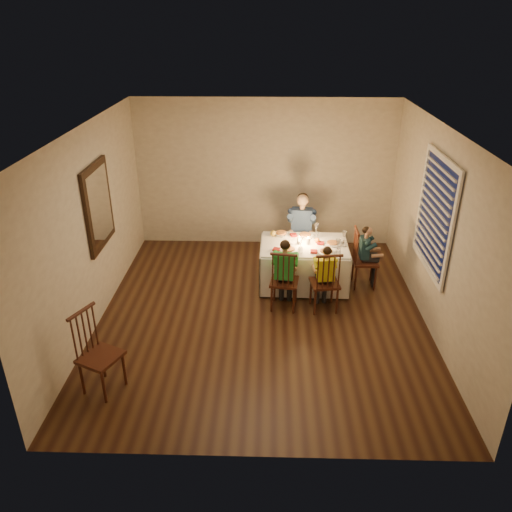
{
  "coord_description": "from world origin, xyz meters",
  "views": [
    {
      "loc": [
        0.08,
        -5.95,
        3.84
      ],
      "look_at": [
        -0.09,
        0.15,
        0.85
      ],
      "focal_mm": 35.0,
      "sensor_mm": 36.0,
      "label": 1
    }
  ],
  "objects_px": {
    "adult": "(300,263)",
    "child_teal": "(362,285)",
    "chair_near_left": "(284,307)",
    "chair_near_right": "(323,308)",
    "chair_extra": "(106,389)",
    "serving_bowl": "(281,234)",
    "chair_adult": "(300,263)",
    "dining_table": "(304,256)",
    "child_green": "(284,307)",
    "chair_end": "(362,285)",
    "child_yellow": "(323,308)"
  },
  "relations": [
    {
      "from": "chair_near_left",
      "to": "serving_bowl",
      "type": "relative_size",
      "value": 4.8
    },
    {
      "from": "chair_near_right",
      "to": "chair_adult",
      "type": "bearing_deg",
      "value": -87.31
    },
    {
      "from": "serving_bowl",
      "to": "chair_adult",
      "type": "bearing_deg",
      "value": 51.23
    },
    {
      "from": "chair_near_left",
      "to": "child_green",
      "type": "relative_size",
      "value": 0.88
    },
    {
      "from": "chair_end",
      "to": "chair_adult",
      "type": "bearing_deg",
      "value": 52.45
    },
    {
      "from": "chair_end",
      "to": "serving_bowl",
      "type": "relative_size",
      "value": 4.8
    },
    {
      "from": "child_yellow",
      "to": "chair_near_left",
      "type": "bearing_deg",
      "value": -10.05
    },
    {
      "from": "chair_near_right",
      "to": "child_yellow",
      "type": "distance_m",
      "value": 0.0
    },
    {
      "from": "adult",
      "to": "serving_bowl",
      "type": "height_order",
      "value": "serving_bowl"
    },
    {
      "from": "child_green",
      "to": "serving_bowl",
      "type": "bearing_deg",
      "value": -80.06
    },
    {
      "from": "chair_end",
      "to": "dining_table",
      "type": "bearing_deg",
      "value": 89.83
    },
    {
      "from": "chair_extra",
      "to": "child_yellow",
      "type": "bearing_deg",
      "value": -30.66
    },
    {
      "from": "chair_adult",
      "to": "chair_end",
      "type": "relative_size",
      "value": 1.0
    },
    {
      "from": "chair_near_left",
      "to": "chair_near_right",
      "type": "distance_m",
      "value": 0.57
    },
    {
      "from": "chair_end",
      "to": "child_green",
      "type": "bearing_deg",
      "value": 118.8
    },
    {
      "from": "chair_extra",
      "to": "child_green",
      "type": "relative_size",
      "value": 0.93
    },
    {
      "from": "child_teal",
      "to": "serving_bowl",
      "type": "xyz_separation_m",
      "value": [
        -1.28,
        0.3,
        0.72
      ]
    },
    {
      "from": "chair_near_right",
      "to": "serving_bowl",
      "type": "bearing_deg",
      "value": -66.77
    },
    {
      "from": "child_teal",
      "to": "serving_bowl",
      "type": "distance_m",
      "value": 1.5
    },
    {
      "from": "chair_extra",
      "to": "child_green",
      "type": "bearing_deg",
      "value": -23.54
    },
    {
      "from": "serving_bowl",
      "to": "chair_near_right",
      "type": "bearing_deg",
      "value": -59.32
    },
    {
      "from": "dining_table",
      "to": "chair_end",
      "type": "relative_size",
      "value": 1.43
    },
    {
      "from": "adult",
      "to": "child_yellow",
      "type": "bearing_deg",
      "value": -73.65
    },
    {
      "from": "dining_table",
      "to": "chair_near_right",
      "type": "bearing_deg",
      "value": -69.57
    },
    {
      "from": "child_green",
      "to": "serving_bowl",
      "type": "xyz_separation_m",
      "value": [
        -0.03,
        0.98,
        0.72
      ]
    },
    {
      "from": "chair_near_left",
      "to": "adult",
      "type": "relative_size",
      "value": 0.76
    },
    {
      "from": "chair_near_right",
      "to": "serving_bowl",
      "type": "relative_size",
      "value": 4.8
    },
    {
      "from": "dining_table",
      "to": "chair_near_right",
      "type": "distance_m",
      "value": 0.9
    },
    {
      "from": "child_yellow",
      "to": "child_teal",
      "type": "xyz_separation_m",
      "value": [
        0.68,
        0.71,
        0.0
      ]
    },
    {
      "from": "dining_table",
      "to": "chair_adult",
      "type": "distance_m",
      "value": 0.87
    },
    {
      "from": "chair_adult",
      "to": "dining_table",
      "type": "bearing_deg",
      "value": -83.4
    },
    {
      "from": "chair_near_left",
      "to": "chair_end",
      "type": "height_order",
      "value": "same"
    },
    {
      "from": "chair_adult",
      "to": "child_teal",
      "type": "bearing_deg",
      "value": -31.51
    },
    {
      "from": "child_yellow",
      "to": "chair_end",
      "type": "bearing_deg",
      "value": -141.47
    },
    {
      "from": "chair_near_right",
      "to": "child_teal",
      "type": "bearing_deg",
      "value": -141.47
    },
    {
      "from": "chair_extra",
      "to": "dining_table",
      "type": "bearing_deg",
      "value": -18.37
    },
    {
      "from": "adult",
      "to": "child_teal",
      "type": "bearing_deg",
      "value": -31.51
    },
    {
      "from": "chair_near_left",
      "to": "chair_adult",
      "type": "bearing_deg",
      "value": -94.36
    },
    {
      "from": "adult",
      "to": "child_green",
      "type": "bearing_deg",
      "value": -96.15
    },
    {
      "from": "adult",
      "to": "child_teal",
      "type": "height_order",
      "value": "adult"
    },
    {
      "from": "chair_adult",
      "to": "child_teal",
      "type": "xyz_separation_m",
      "value": [
        0.94,
        -0.73,
        0.0
      ]
    },
    {
      "from": "chair_end",
      "to": "child_green",
      "type": "distance_m",
      "value": 1.43
    },
    {
      "from": "dining_table",
      "to": "child_teal",
      "type": "bearing_deg",
      "value": 0.65
    },
    {
      "from": "child_yellow",
      "to": "child_teal",
      "type": "distance_m",
      "value": 0.99
    },
    {
      "from": "adult",
      "to": "dining_table",
      "type": "bearing_deg",
      "value": -83.4
    },
    {
      "from": "chair_adult",
      "to": "child_yellow",
      "type": "height_order",
      "value": "child_yellow"
    },
    {
      "from": "adult",
      "to": "chair_near_left",
      "type": "bearing_deg",
      "value": -96.15
    },
    {
      "from": "adult",
      "to": "chair_extra",
      "type": "bearing_deg",
      "value": -120.11
    },
    {
      "from": "chair_near_right",
      "to": "serving_bowl",
      "type": "xyz_separation_m",
      "value": [
        -0.6,
        1.01,
        0.72
      ]
    },
    {
      "from": "dining_table",
      "to": "chair_extra",
      "type": "xyz_separation_m",
      "value": [
        -2.37,
        -2.5,
        -0.49
      ]
    }
  ]
}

